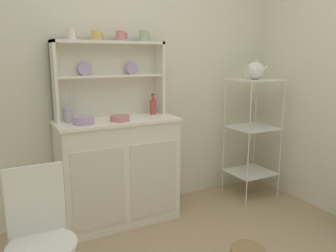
# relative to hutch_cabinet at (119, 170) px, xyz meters

# --- Properties ---
(wall_back) EXTENTS (3.84, 0.05, 2.50)m
(wall_back) POSITION_rel_hutch_cabinet_xyz_m (0.16, 0.26, 0.79)
(wall_back) COLOR silver
(wall_back) RESTS_ON ground
(hutch_cabinet) EXTENTS (1.01, 0.45, 0.91)m
(hutch_cabinet) POSITION_rel_hutch_cabinet_xyz_m (0.00, 0.00, 0.00)
(hutch_cabinet) COLOR white
(hutch_cabinet) RESTS_ON ground
(hutch_shelf_unit) EXTENTS (0.94, 0.18, 0.64)m
(hutch_shelf_unit) POSITION_rel_hutch_cabinet_xyz_m (0.00, 0.16, 0.82)
(hutch_shelf_unit) COLOR silver
(hutch_shelf_unit) RESTS_ON hutch_cabinet
(bakers_rack) EXTENTS (0.43, 0.40, 1.20)m
(bakers_rack) POSITION_rel_hutch_cabinet_xyz_m (1.39, -0.11, 0.27)
(bakers_rack) COLOR silver
(bakers_rack) RESTS_ON ground
(wire_chair) EXTENTS (0.36, 0.36, 0.85)m
(wire_chair) POSITION_rel_hutch_cabinet_xyz_m (-0.75, -0.86, 0.05)
(wire_chair) COLOR white
(wire_chair) RESTS_ON ground
(cup_cream_0) EXTENTS (0.08, 0.07, 0.09)m
(cup_cream_0) POSITION_rel_hutch_cabinet_xyz_m (-0.30, 0.12, 1.12)
(cup_cream_0) COLOR silver
(cup_cream_0) RESTS_ON hutch_shelf_unit
(cup_gold_1) EXTENTS (0.10, 0.08, 0.08)m
(cup_gold_1) POSITION_rel_hutch_cabinet_xyz_m (-0.11, 0.12, 1.12)
(cup_gold_1) COLOR #DBB760
(cup_gold_1) RESTS_ON hutch_shelf_unit
(cup_rose_2) EXTENTS (0.09, 0.08, 0.08)m
(cup_rose_2) POSITION_rel_hutch_cabinet_xyz_m (0.10, 0.12, 1.12)
(cup_rose_2) COLOR #D17A84
(cup_rose_2) RESTS_ON hutch_shelf_unit
(cup_sage_3) EXTENTS (0.09, 0.07, 0.09)m
(cup_sage_3) POSITION_rel_hutch_cabinet_xyz_m (0.31, 0.12, 1.13)
(cup_sage_3) COLOR #9EB78E
(cup_sage_3) RESTS_ON hutch_shelf_unit
(bowl_mixing_large) EXTENTS (0.16, 0.16, 0.06)m
(bowl_mixing_large) POSITION_rel_hutch_cabinet_xyz_m (-0.30, -0.07, 0.47)
(bowl_mixing_large) COLOR #B79ECC
(bowl_mixing_large) RESTS_ON hutch_cabinet
(bowl_floral_medium) EXTENTS (0.16, 0.16, 0.05)m
(bowl_floral_medium) POSITION_rel_hutch_cabinet_xyz_m (0.00, -0.07, 0.46)
(bowl_floral_medium) COLOR #D17A84
(bowl_floral_medium) RESTS_ON hutch_cabinet
(jam_bottle) EXTENTS (0.06, 0.06, 0.19)m
(jam_bottle) POSITION_rel_hutch_cabinet_xyz_m (0.37, 0.09, 0.51)
(jam_bottle) COLOR #B74C47
(jam_bottle) RESTS_ON hutch_cabinet
(utensil_jar) EXTENTS (0.08, 0.08, 0.25)m
(utensil_jar) POSITION_rel_hutch_cabinet_xyz_m (-0.37, 0.08, 0.50)
(utensil_jar) COLOR #B2B7C6
(utensil_jar) RESTS_ON hutch_cabinet
(porcelain_teapot) EXTENTS (0.26, 0.17, 0.19)m
(porcelain_teapot) POSITION_rel_hutch_cabinet_xyz_m (1.39, -0.11, 0.82)
(porcelain_teapot) COLOR white
(porcelain_teapot) RESTS_ON bakers_rack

